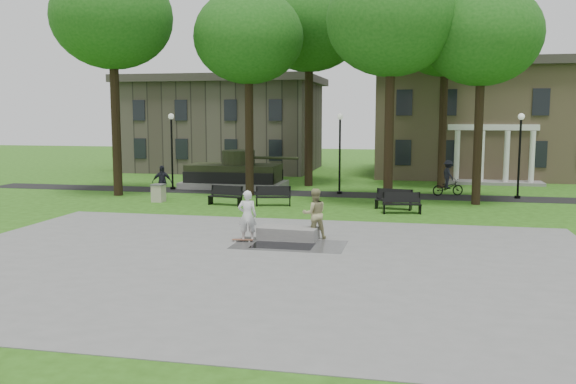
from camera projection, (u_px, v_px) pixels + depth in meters
name	position (u px, v px, depth m)	size (l,w,h in m)	color
ground	(289.00, 232.00, 24.21)	(120.00, 120.00, 0.00)	#274F12
plaza	(257.00, 262.00, 19.35)	(22.00, 16.00, 0.02)	gray
footpath	(330.00, 194.00, 35.86)	(44.00, 2.60, 0.01)	black
building_right	(485.00, 119.00, 46.86)	(17.00, 12.00, 8.60)	#9E8460
building_left	(226.00, 127.00, 51.72)	(15.00, 10.00, 7.20)	#4C443D
tree_0	(112.00, 18.00, 34.13)	(6.80, 6.80, 12.97)	black
tree_1	(249.00, 38.00, 34.19)	(6.20, 6.20, 11.63)	black
tree_2	(391.00, 21.00, 30.57)	(6.60, 6.60, 12.16)	black
tree_3	(482.00, 36.00, 30.72)	(6.00, 6.00, 11.19)	black
tree_4	(309.00, 24.00, 38.84)	(7.20, 7.20, 13.50)	black
tree_5	(446.00, 33.00, 37.69)	(6.40, 6.40, 12.44)	black
lamp_left	(172.00, 145.00, 37.84)	(0.36, 0.36, 4.73)	black
lamp_mid	(340.00, 147.00, 35.70)	(0.36, 0.36, 4.73)	black
lamp_right	(520.00, 149.00, 33.66)	(0.36, 0.36, 4.73)	black
tank_monument	(235.00, 174.00, 39.01)	(7.45, 3.40, 2.40)	gray
puddle	(283.00, 246.00, 21.67)	(2.20, 1.20, 0.00)	black
concrete_block	(288.00, 233.00, 22.80)	(2.20, 1.00, 0.45)	gray
skateboard	(243.00, 240.00, 22.41)	(0.78, 0.20, 0.07)	brown
skateboarder	(247.00, 216.00, 22.40)	(0.69, 0.45, 1.88)	silver
friend_watching	(314.00, 214.00, 22.78)	(0.92, 0.72, 1.90)	tan
pedestrian_walker	(162.00, 182.00, 33.76)	(1.09, 0.46, 1.87)	black
cyclist	(448.00, 181.00, 35.14)	(1.95, 1.27, 2.06)	black
park_bench_0	(226.00, 195.00, 31.53)	(1.85, 0.84, 1.00)	black
park_bench_1	(274.00, 196.00, 31.29)	(1.85, 0.89, 1.00)	black
park_bench_2	(394.00, 199.00, 30.14)	(1.85, 0.85, 1.00)	black
park_bench_3	(402.00, 202.00, 28.83)	(1.85, 0.83, 1.00)	black
trash_bin	(158.00, 193.00, 32.68)	(0.70, 0.70, 0.96)	#BEB69C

